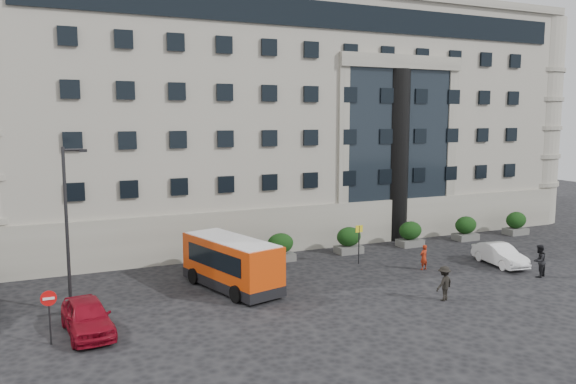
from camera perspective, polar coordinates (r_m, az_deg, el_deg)
name	(u,v)px	position (r m, az deg, el deg)	size (l,w,h in m)	color
ground	(318,297)	(30.03, 3.11, -10.61)	(120.00, 120.00, 0.00)	black
civic_building	(266,122)	(51.07, -2.21, 7.11)	(44.00, 24.00, 18.00)	#9C998A
entrance_column	(397,156)	(43.72, 10.99, 3.64)	(1.80, 1.80, 13.00)	black
hedge_a	(204,255)	(35.39, -8.58, -6.32)	(1.80, 1.26, 1.84)	#545452
hedge_b	(280,247)	(37.08, -0.79, -5.60)	(1.80, 1.26, 1.84)	#545452
hedge_c	(349,240)	(39.39, 6.20, -4.87)	(1.80, 1.26, 1.84)	#545452
hedge_d	(410,234)	(42.21, 12.32, -4.17)	(1.80, 1.26, 1.84)	#545452
hedge_e	(466,228)	(45.45, 17.60, -3.52)	(1.80, 1.26, 1.84)	#545452
hedge_f	(516,223)	(49.04, 22.15, -2.94)	(1.80, 1.26, 1.84)	#545452
street_lamp	(68,223)	(28.80, -21.45, -2.94)	(1.16, 0.18, 8.00)	#262628
bus_stop_sign	(359,238)	(36.42, 7.22, -4.61)	(0.50, 0.08, 2.52)	#262628
no_entry_sign	(49,306)	(25.49, -23.11, -10.64)	(0.64, 0.16, 2.32)	#262628
minibus	(231,261)	(31.12, -5.77, -7.02)	(4.00, 7.09, 2.81)	#C93909
red_truck	(46,231)	(43.37, -23.41, -3.69)	(2.40, 5.03, 2.70)	maroon
parked_car_a	(87,317)	(26.45, -19.73, -11.82)	(1.81, 4.51, 1.54)	maroon
white_taxi	(500,255)	(38.49, 20.72, -5.98)	(1.45, 4.16, 1.37)	white
pedestrian_a	(424,257)	(35.97, 13.63, -6.46)	(0.57, 0.38, 1.57)	maroon
pedestrian_b	(539,261)	(36.52, 24.15, -6.40)	(0.95, 0.74, 1.95)	black
pedestrian_c	(444,283)	(30.31, 15.59, -8.92)	(1.17, 0.67, 1.81)	black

